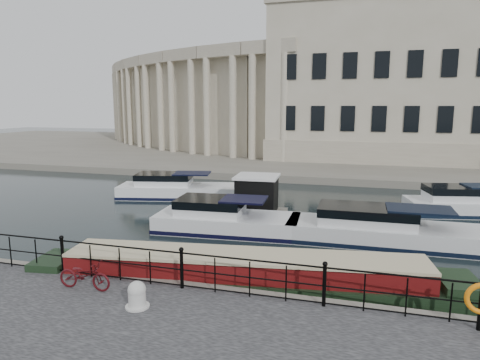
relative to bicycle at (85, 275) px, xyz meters
name	(u,v)px	position (x,y,z in m)	size (l,w,h in m)	color
ground_plane	(209,276)	(2.61, 3.09, -0.97)	(160.00, 160.00, 0.00)	black
far_bank	(321,151)	(2.61, 42.09, -0.70)	(120.00, 42.00, 0.55)	#6B665B
railing	(182,266)	(2.61, 0.84, 0.23)	(24.14, 0.14, 1.22)	black
civic_building	(310,93)	(1.62, 37.80, 6.06)	(53.55, 31.84, 16.85)	#ADA38C
bicycle	(85,275)	(0.00, 0.00, 0.00)	(0.56, 1.61, 0.85)	#460C11
mooring_bollard	(137,295)	(1.98, -0.56, -0.09)	(0.63, 0.63, 0.71)	beige
narrowboat	(244,280)	(4.04, 2.31, -0.61)	(13.95, 3.74, 1.51)	black
harbour_hut	(257,197)	(2.19, 11.51, -0.02)	(3.15, 2.68, 2.18)	#6B665B
cabin_cruisers	(301,213)	(4.56, 11.07, -0.61)	(23.51, 9.62, 1.99)	white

